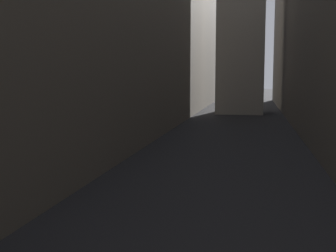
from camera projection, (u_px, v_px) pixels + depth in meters
ground_plane at (230, 138)px, 34.46m from camera, size 264.00×264.00×0.00m
building_block_left at (108, 2)px, 37.16m from camera, size 10.18×108.00×22.38m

